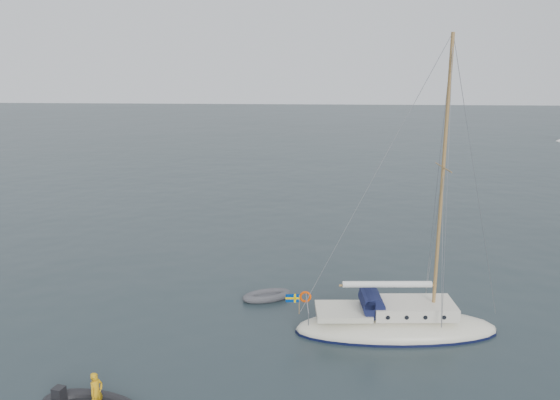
{
  "coord_description": "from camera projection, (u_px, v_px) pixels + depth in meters",
  "views": [
    {
      "loc": [
        -0.53,
        -24.46,
        11.46
      ],
      "look_at": [
        -2.34,
        0.0,
        5.47
      ],
      "focal_mm": 35.0,
      "sensor_mm": 36.0,
      "label": 1
    }
  ],
  "objects": [
    {
      "name": "ground",
      "position": [
        328.0,
        310.0,
        26.37
      ],
      "size": [
        300.0,
        300.0,
        0.0
      ],
      "primitive_type": "plane",
      "color": "black",
      "rests_on": "ground"
    },
    {
      "name": "sailboat",
      "position": [
        397.0,
        311.0,
        23.98
      ],
      "size": [
        9.4,
        2.82,
        13.38
      ],
      "rotation": [
        0.0,
        0.0,
        0.08
      ],
      "color": "beige",
      "rests_on": "ground"
    },
    {
      "name": "dinghy",
      "position": [
        267.0,
        296.0,
        27.67
      ],
      "size": [
        2.58,
        1.17,
        0.37
      ],
      "rotation": [
        0.0,
        0.0,
        0.42
      ],
      "color": "#4B4A50",
      "rests_on": "ground"
    }
  ]
}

